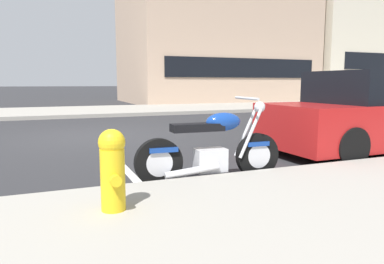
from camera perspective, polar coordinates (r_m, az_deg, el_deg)
name	(u,v)px	position (r m, az deg, el deg)	size (l,w,h in m)	color
ground_plane	(94,136)	(9.09, -15.05, -0.67)	(260.00, 260.00, 0.00)	#28282B
sidewalk_far_curb	(302,105)	(20.88, 16.80, 4.06)	(120.00, 5.00, 0.14)	gray
parking_stall_stripe	(134,178)	(5.03, -9.05, -7.14)	(0.12, 2.20, 0.01)	silver
parked_motorcycle	(212,150)	(4.74, 3.16, -2.82)	(2.00, 0.62, 1.10)	black
parked_car_behind_motorcycle	(374,115)	(7.61, 26.60, 2.42)	(4.27, 1.85, 1.49)	#AD1919
fire_hydrant	(112,168)	(3.35, -12.35, -5.48)	(0.24, 0.36, 0.74)	gold
townhouse_near_left	(212,29)	(25.47, 3.22, 15.74)	(11.43, 8.65, 9.68)	tan
townhouse_mid_block	(349,24)	(34.72, 23.41, 15.24)	(14.35, 11.74, 12.39)	beige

